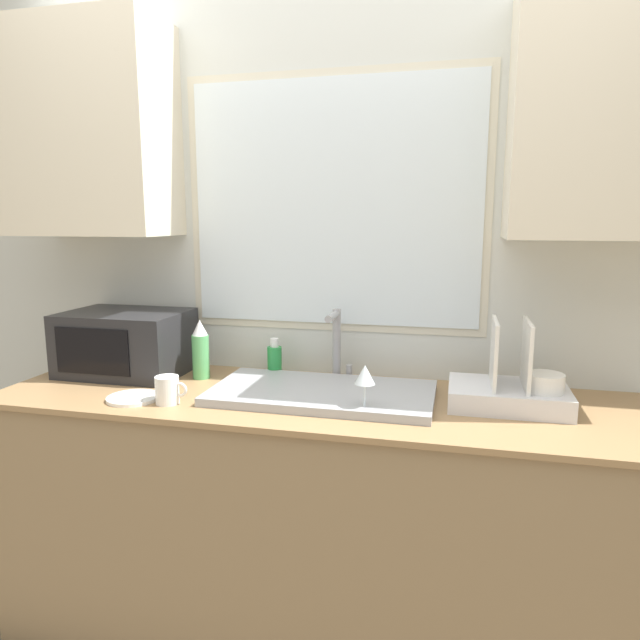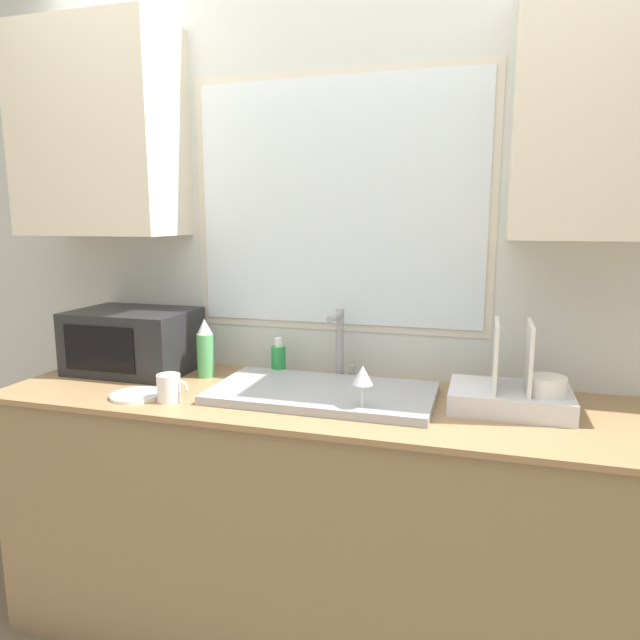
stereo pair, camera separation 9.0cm
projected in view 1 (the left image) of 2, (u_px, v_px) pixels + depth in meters
The scene contains 11 objects.
countertop at pixel (313, 519), 2.08m from camera, with size 2.26×0.67×0.93m.
wall_back at pixel (332, 244), 2.20m from camera, with size 6.00×0.38×2.60m.
sink_basin at pixel (322, 393), 1.99m from camera, with size 0.77×0.41×0.03m.
faucet at pixel (337, 340), 2.17m from camera, with size 0.08×0.16×0.28m.
microwave at pixel (126, 343), 2.29m from camera, with size 0.47×0.34×0.25m.
dish_rack at pixel (511, 390), 1.88m from camera, with size 0.38×0.27×0.29m.
spray_bottle at pixel (201, 350), 2.21m from camera, with size 0.07×0.07×0.23m.
soap_bottle at pixel (275, 360), 2.25m from camera, with size 0.06×0.06×0.15m.
mug_near_sink at pixel (168, 390), 1.92m from camera, with size 0.11×0.08×0.09m.
wine_glass at pixel (365, 377), 1.79m from camera, with size 0.07×0.07×0.16m.
small_plate at pixel (133, 398), 1.96m from camera, with size 0.18×0.18×0.01m.
Camera 1 is at (0.48, -1.54, 1.54)m, focal length 32.00 mm.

